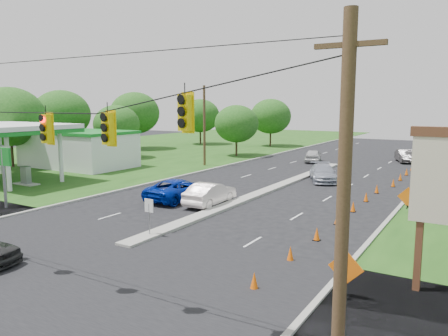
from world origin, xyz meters
The scene contains 37 objects.
ground centered at (0.00, 0.00, 0.00)m, with size 160.00×160.00×0.00m, color black.
grass_left centered at (-30.00, 20.00, 0.00)m, with size 40.00×160.00×0.06m, color #1E4714.
cross_street centered at (0.00, 0.00, 0.00)m, with size 160.00×14.00×0.02m, color black.
curb_left centered at (-10.10, 30.00, 0.00)m, with size 0.25×110.00×0.16m, color gray.
curb_right centered at (10.10, 30.00, 0.00)m, with size 0.25×110.00×0.16m, color gray.
median centered at (0.00, 21.00, 0.00)m, with size 1.00×34.00×0.18m, color gray.
median_sign centered at (0.00, 6.00, 1.46)m, with size 0.55×0.06×2.05m.
signal_span centered at (-0.05, -1.00, 4.97)m, with size 25.60×0.32×9.00m.
utility_pole_far_left centered at (-12.50, 30.00, 4.50)m, with size 0.28×0.28×9.00m, color #422D1C.
gas_station centered at (-23.64, 20.24, 2.58)m, with size 18.40×19.70×5.20m.
cone_0 centered at (7.68, 3.00, 0.35)m, with size 0.32×0.32×0.70m, color #EA5A08.
cone_1 centered at (7.68, 6.50, 0.35)m, with size 0.32×0.32×0.70m, color #EA5A08.
cone_2 centered at (7.68, 10.00, 0.35)m, with size 0.32×0.32×0.70m, color #EA5A08.
cone_3 centered at (7.68, 13.50, 0.35)m, with size 0.32×0.32×0.70m, color #EA5A08.
cone_4 centered at (7.68, 17.00, 0.35)m, with size 0.32×0.32×0.70m, color #EA5A08.
cone_5 centered at (7.68, 20.50, 0.35)m, with size 0.32×0.32×0.70m, color #EA5A08.
cone_6 centered at (7.68, 24.00, 0.35)m, with size 0.32×0.32×0.70m, color #EA5A08.
cone_7 centered at (8.28, 27.50, 0.35)m, with size 0.32×0.32×0.70m, color #EA5A08.
cone_8 centered at (8.28, 31.00, 0.35)m, with size 0.32×0.32×0.70m, color #EA5A08.
cone_9 centered at (8.28, 34.50, 0.35)m, with size 0.32×0.32×0.70m, color #EA5A08.
cone_10 centered at (8.28, 38.00, 0.35)m, with size 0.32×0.32×0.70m, color #EA5A08.
cone_11 centered at (8.28, 41.50, 0.35)m, with size 0.32×0.32×0.70m, color #EA5A08.
work_sign_0 centered at (10.80, 4.00, 1.09)m, with size 1.27×0.58×1.37m.
work_sign_1 centered at (10.80, 18.00, 1.09)m, with size 1.27×0.58×1.37m.
work_sign_2 centered at (10.80, 32.00, 1.09)m, with size 1.27×0.58×1.37m.
tree_1 centered at (-30.00, 18.00, 5.58)m, with size 7.56×7.56×8.82m.
tree_2 centered at (-26.00, 30.00, 4.34)m, with size 5.88×5.88×6.86m.
tree_3 centered at (-32.00, 40.00, 5.58)m, with size 7.56×7.56×8.82m.
tree_4 centered at (-28.00, 52.00, 4.96)m, with size 6.72×6.72×7.84m.
tree_5 centered at (-14.00, 40.00, 4.34)m, with size 5.88×5.88×6.86m.
tree_6 centered at (-16.00, 55.00, 4.96)m, with size 6.72×6.72×7.84m.
tree_14 centered at (-34.00, 28.00, 5.58)m, with size 7.56×7.56×8.82m.
white_sedan centered at (-1.38, 13.96, 0.78)m, with size 1.66×4.76×1.57m, color white.
blue_pickup centered at (-4.19, 14.05, 0.78)m, with size 2.58×5.60×1.56m, color #011F9D.
silver_car_far centered at (2.32, 27.07, 0.76)m, with size 2.14×5.26×1.53m, color #8F95A4.
silver_car_oncoming centered at (-3.04, 39.40, 0.77)m, with size 1.82×4.52×1.54m, color #BCBCBC.
dark_car_receding centered at (6.50, 44.92, 0.76)m, with size 1.60×4.60×1.51m, color #302D2E.
Camera 1 is at (14.74, -10.90, 6.89)m, focal length 35.00 mm.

